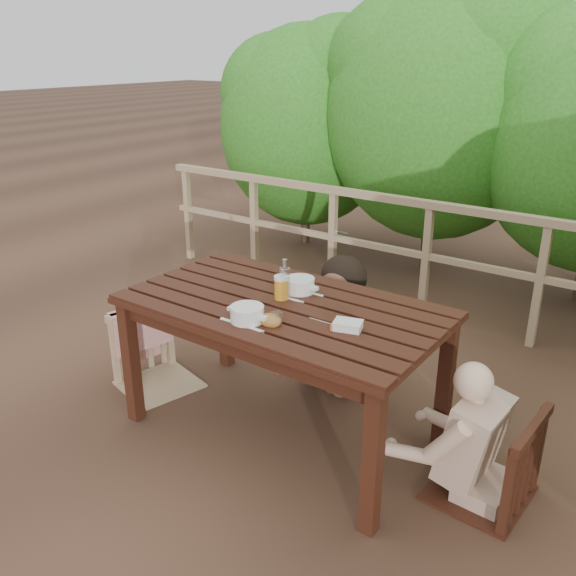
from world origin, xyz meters
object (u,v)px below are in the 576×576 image
Objects in this scene: chair_far at (354,310)px; bread_roll at (270,321)px; table at (283,370)px; diner_right at (499,396)px; butter_tub at (348,327)px; soup_near at (247,315)px; soup_far at (299,286)px; chair_left at (154,321)px; woman at (356,281)px; tumbler at (276,320)px; bottle at (285,281)px; chair_right at (490,414)px; beer_glass at (281,289)px.

chair_far reaches higher than bread_roll.
diner_right reaches higher than table.
butter_tub is at bearing 26.42° from bread_roll.
soup_near reaches higher than bread_roll.
chair_left is at bearing -164.76° from soup_far.
chair_left is 1.07m from soup_near.
chair_far is 7.94× the size of bread_roll.
butter_tub is at bearing -10.45° from table.
chair_left reaches higher than table.
bread_roll is (0.12, -1.11, 0.16)m from woman.
tumbler is (-1.05, -0.36, 0.26)m from diner_right.
tumbler is (0.15, -0.28, -0.09)m from bottle.
soup_near is at bearing -88.35° from chair_left.
chair_far is 0.21m from woman.
chair_far is 1.00× the size of chair_right.
butter_tub is (0.48, -0.13, -0.10)m from bottle.
bottle is at bearing 112.94° from bread_roll.
woman is 1.13m from bread_roll.
chair_right is 6.83× the size of butter_tub.
soup_near is at bearing -162.03° from bread_roll.
butter_tub is at bearing 24.38° from soup_near.
chair_right is 3.27× the size of soup_far.
beer_glass is at bearing -172.32° from bottle.
bread_roll is at bearing 113.45° from diner_right.
soup_near is 2.41× the size of bread_roll.
beer_glass is (-1.19, -0.09, 0.41)m from chair_right.
chair_far is 1.19m from soup_near.
soup_far is 0.56m from butter_tub.
chair_far is 1.09m from butter_tub.
chair_far reaches higher than chair_right.
soup_near is at bearing 89.41° from woman.
diner_right is at bearing 19.70° from soup_near.
soup_near is 0.49m from soup_far.
bread_roll is at bearing -63.31° from beer_glass.
table is at bearing -71.05° from chair_left.
diner_right is 15.62× the size of tumbler.
table is 14.39× the size of bread_roll.
diner_right reaches higher than bottle.
tumbler is 0.37m from butter_tub.
tumbler is (0.14, 0.06, -0.01)m from soup_near.
bread_roll is 0.34m from bottle.
chair_far is 6.84× the size of butter_tub.
bread_roll is at bearing -66.85° from table.
woman reaches higher than bread_roll.
table is at bearing 88.53° from soup_near.
woman reaches higher than chair_far.
chair_right is at bearing 20.42° from bread_roll.
chair_right is 1.17m from bread_roll.
bottle is at bearing -82.37° from chair_right.
woman is at bearing 89.17° from soup_far.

